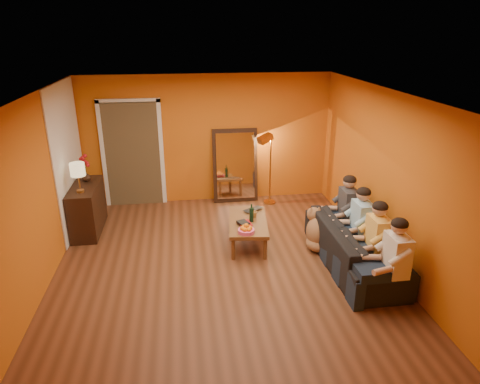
{
  "coord_description": "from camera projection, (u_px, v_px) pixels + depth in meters",
  "views": [
    {
      "loc": [
        -0.53,
        -5.72,
        3.43
      ],
      "look_at": [
        0.35,
        0.5,
        1.0
      ],
      "focal_mm": 32.0,
      "sensor_mm": 36.0,
      "label": 1
    }
  ],
  "objects": [
    {
      "name": "wine_bottle",
      "position": [
        252.0,
        213.0,
        7.03
      ],
      "size": [
        0.07,
        0.07,
        0.31
      ],
      "primitive_type": "cylinder",
      "color": "black",
      "rests_on": "coffee_table"
    },
    {
      "name": "person_mid_right",
      "position": [
        361.0,
        225.0,
        6.52
      ],
      "size": [
        0.7,
        0.44,
        1.22
      ],
      "primitive_type": null,
      "color": "#92C3E3",
      "rests_on": "sofa"
    },
    {
      "name": "fruit_bowl",
      "position": [
        246.0,
        228.0,
        6.67
      ],
      "size": [
        0.26,
        0.26,
        0.16
      ],
      "primitive_type": null,
      "color": "#F15592",
      "rests_on": "coffee_table"
    },
    {
      "name": "floor_lamp",
      "position": [
        270.0,
        170.0,
        8.66
      ],
      "size": [
        0.37,
        0.33,
        1.44
      ],
      "primitive_type": null,
      "rotation": [
        0.0,
        0.0,
        0.38
      ],
      "color": "#C38439",
      "rests_on": "floor"
    },
    {
      "name": "door_jamb_right",
      "position": [
        162.0,
        154.0,
        8.6
      ],
      "size": [
        0.08,
        0.06,
        2.2
      ],
      "primitive_type": "cube",
      "color": "white",
      "rests_on": "wall_back"
    },
    {
      "name": "mirror_glass",
      "position": [
        235.0,
        166.0,
        8.78
      ],
      "size": [
        0.78,
        0.21,
        1.35
      ],
      "primitive_type": "cube",
      "rotation": [
        -0.14,
        0.0,
        0.0
      ],
      "color": "white",
      "rests_on": "mirror_frame"
    },
    {
      "name": "sideboard",
      "position": [
        87.0,
        208.0,
        7.58
      ],
      "size": [
        0.44,
        1.18,
        0.85
      ],
      "primitive_type": "cube",
      "color": "black",
      "rests_on": "floor"
    },
    {
      "name": "doorway_recess",
      "position": [
        133.0,
        153.0,
        8.63
      ],
      "size": [
        1.06,
        0.3,
        2.1
      ],
      "primitive_type": "cube",
      "color": "#3F2D19",
      "rests_on": "floor"
    },
    {
      "name": "person_mid_left",
      "position": [
        377.0,
        242.0,
        6.01
      ],
      "size": [
        0.7,
        0.44,
        1.22
      ],
      "primitive_type": null,
      "color": "#EAB44E",
      "rests_on": "sofa"
    },
    {
      "name": "vase",
      "position": [
        86.0,
        177.0,
        7.63
      ],
      "size": [
        0.17,
        0.17,
        0.18
      ],
      "primitive_type": "imported",
      "color": "black",
      "rests_on": "sideboard"
    },
    {
      "name": "flowers",
      "position": [
        84.0,
        161.0,
        7.52
      ],
      "size": [
        0.17,
        0.17,
        0.51
      ],
      "primitive_type": null,
      "color": "#A71318",
      "rests_on": "vase"
    },
    {
      "name": "white_accent",
      "position": [
        68.0,
        158.0,
        7.42
      ],
      "size": [
        0.02,
        1.9,
        2.58
      ],
      "primitive_type": "cube",
      "color": "white",
      "rests_on": "wall_left"
    },
    {
      "name": "sofa",
      "position": [
        354.0,
        245.0,
        6.51
      ],
      "size": [
        2.26,
        0.88,
        0.66
      ],
      "primitive_type": "imported",
      "rotation": [
        0.0,
        0.0,
        1.57
      ],
      "color": "black",
      "rests_on": "floor"
    },
    {
      "name": "person_far_left",
      "position": [
        396.0,
        262.0,
        5.5
      ],
      "size": [
        0.7,
        0.44,
        1.22
      ],
      "primitive_type": null,
      "color": "silver",
      "rests_on": "sofa"
    },
    {
      "name": "table_lamp",
      "position": [
        79.0,
        178.0,
        7.06
      ],
      "size": [
        0.24,
        0.24,
        0.51
      ],
      "primitive_type": null,
      "color": "beige",
      "rests_on": "sideboard"
    },
    {
      "name": "dog",
      "position": [
        318.0,
        229.0,
        6.96
      ],
      "size": [
        0.58,
        0.7,
        0.71
      ],
      "primitive_type": null,
      "rotation": [
        0.0,
        0.0,
        -0.37
      ],
      "color": "#915D41",
      "rests_on": "floor"
    },
    {
      "name": "door_jamb_left",
      "position": [
        103.0,
        156.0,
        8.45
      ],
      "size": [
        0.08,
        0.06,
        2.2
      ],
      "primitive_type": "cube",
      "color": "white",
      "rests_on": "wall_back"
    },
    {
      "name": "book_upper",
      "position": [
        239.0,
        224.0,
        6.89
      ],
      "size": [
        0.22,
        0.25,
        0.02
      ],
      "primitive_type": "imported",
      "rotation": [
        0.0,
        0.0,
        0.37
      ],
      "color": "black",
      "rests_on": "book_mid"
    },
    {
      "name": "book_lower",
      "position": [
        239.0,
        226.0,
        6.91
      ],
      "size": [
        0.24,
        0.28,
        0.02
      ],
      "primitive_type": "imported",
      "rotation": [
        0.0,
        0.0,
        0.31
      ],
      "color": "black",
      "rests_on": "coffee_table"
    },
    {
      "name": "mirror_frame",
      "position": [
        235.0,
        166.0,
        8.82
      ],
      "size": [
        0.92,
        0.27,
        1.51
      ],
      "primitive_type": "cube",
      "rotation": [
        -0.14,
        0.0,
        0.0
      ],
      "color": "black",
      "rests_on": "floor"
    },
    {
      "name": "door_header",
      "position": [
        128.0,
        101.0,
        8.13
      ],
      "size": [
        1.22,
        0.06,
        0.08
      ],
      "primitive_type": "cube",
      "color": "white",
      "rests_on": "wall_back"
    },
    {
      "name": "tumbler",
      "position": [
        254.0,
        214.0,
        7.23
      ],
      "size": [
        0.13,
        0.13,
        0.1
      ],
      "primitive_type": "imported",
      "rotation": [
        0.0,
        0.0,
        -0.29
      ],
      "color": "#B27F3F",
      "rests_on": "coffee_table"
    },
    {
      "name": "book_mid",
      "position": [
        239.0,
        224.0,
        6.91
      ],
      "size": [
        0.22,
        0.28,
        0.02
      ],
      "primitive_type": "imported",
      "rotation": [
        0.0,
        0.0,
        0.13
      ],
      "color": "#A71318",
      "rests_on": "book_lower"
    },
    {
      "name": "coffee_table",
      "position": [
        248.0,
        232.0,
        7.2
      ],
      "size": [
        0.76,
        1.29,
        0.42
      ],
      "primitive_type": null,
      "rotation": [
        0.0,
        0.0,
        -0.12
      ],
      "color": "brown",
      "rests_on": "floor"
    },
    {
      "name": "person_far_right",
      "position": [
        348.0,
        211.0,
        7.02
      ],
      "size": [
        0.7,
        0.44,
        1.22
      ],
      "primitive_type": null,
      "color": "#333237",
      "rests_on": "sofa"
    },
    {
      "name": "laptop",
      "position": [
        255.0,
        211.0,
        7.47
      ],
      "size": [
        0.43,
        0.39,
        0.03
      ],
      "primitive_type": "imported",
      "rotation": [
        0.0,
        0.0,
        0.54
      ],
      "color": "black",
      "rests_on": "coffee_table"
    },
    {
      "name": "room_shell",
      "position": [
        218.0,
        178.0,
        6.47
      ],
      "size": [
        5.0,
        5.5,
        2.6
      ],
      "color": "brown",
      "rests_on": "ground"
    }
  ]
}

